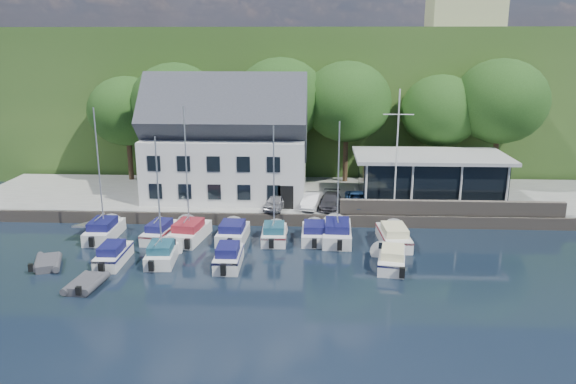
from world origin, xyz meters
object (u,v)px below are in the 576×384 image
at_px(harbor_building, 227,149).
at_px(boat_r1_6, 338,179).
at_px(car_blue, 357,199).
at_px(boat_r1_4, 274,187).
at_px(car_dgrey, 330,201).
at_px(car_white, 312,200).
at_px(boat_r1_3, 233,231).
at_px(boat_r1_7, 394,234).
at_px(boat_r2_0, 113,253).
at_px(boat_r2_4, 392,257).
at_px(flagpole, 397,152).
at_px(boat_r1_0, 100,178).
at_px(dinghy_1, 86,282).
at_px(boat_r1_2, 187,180).
at_px(car_silver, 276,202).
at_px(club_pavilion, 429,177).
at_px(boat_r1_1, 158,184).
at_px(boat_r2_2, 229,255).
at_px(dinghy_0, 48,261).
at_px(boat_r2_1, 159,201).
at_px(boat_r1_5, 314,231).

height_order(harbor_building, boat_r1_6, harbor_building).
relative_size(car_blue, boat_r1_6, 0.41).
bearing_deg(boat_r1_4, car_dgrey, 50.80).
height_order(car_white, boat_r1_3, car_white).
bearing_deg(boat_r1_7, boat_r2_0, -170.07).
xyz_separation_m(boat_r1_6, boat_r2_4, (3.48, -5.10, -4.07)).
distance_m(car_white, boat_r1_7, 8.54).
bearing_deg(car_blue, flagpole, -19.35).
distance_m(boat_r1_0, boat_r2_4, 22.19).
bearing_deg(car_blue, harbor_building, 166.68).
height_order(boat_r1_3, dinghy_1, boat_r1_3).
bearing_deg(boat_r1_3, boat_r2_4, -19.71).
height_order(boat_r1_3, boat_r1_7, boat_r1_7).
bearing_deg(harbor_building, boat_r2_4, -46.32).
bearing_deg(boat_r2_0, boat_r1_2, 48.81).
bearing_deg(car_dgrey, flagpole, -4.30).
xyz_separation_m(car_silver, car_white, (2.98, 0.54, -0.00)).
height_order(car_dgrey, dinghy_1, car_dgrey).
bearing_deg(car_silver, boat_r1_6, -29.96).
distance_m(club_pavilion, car_silver, 13.82).
xyz_separation_m(harbor_building, boat_r1_1, (-3.86, -8.95, -1.08)).
bearing_deg(boat_r2_2, boat_r1_3, 94.16).
relative_size(car_blue, boat_r1_7, 0.56).
xyz_separation_m(harbor_building, flagpole, (14.49, -4.32, 0.67)).
bearing_deg(boat_r2_0, boat_r1_4, 24.36).
height_order(club_pavilion, car_silver, club_pavilion).
height_order(boat_r1_1, dinghy_0, boat_r1_1).
bearing_deg(boat_r1_3, car_silver, 62.37).
distance_m(car_dgrey, boat_r1_2, 12.67).
bearing_deg(dinghy_1, boat_r2_4, 18.31).
bearing_deg(boat_r1_1, harbor_building, 74.51).
height_order(boat_r1_7, boat_r2_1, boat_r2_1).
bearing_deg(boat_r1_4, boat_r2_2, -119.94).
bearing_deg(boat_r1_2, car_dgrey, 36.69).
distance_m(boat_r1_3, boat_r1_7, 12.08).
bearing_deg(car_blue, boat_r1_4, -136.12).
xyz_separation_m(car_dgrey, flagpole, (5.22, -0.93, 4.43)).
xyz_separation_m(club_pavilion, boat_r1_4, (-13.11, -8.59, 1.20)).
bearing_deg(harbor_building, boat_r2_1, -100.41).
distance_m(boat_r1_5, boat_r1_6, 4.42).
relative_size(boat_r1_1, dinghy_1, 2.77).
bearing_deg(flagpole, boat_r2_4, -98.22).
relative_size(boat_r2_1, boat_r2_2, 1.58).
bearing_deg(boat_r1_3, boat_r2_2, -82.81).
xyz_separation_m(boat_r1_0, boat_r2_1, (5.70, -4.53, -0.39)).
xyz_separation_m(flagpole, boat_r1_2, (-16.06, -4.84, -1.32)).
xyz_separation_m(harbor_building, car_blue, (11.51, -3.15, -3.69)).
distance_m(car_silver, dinghy_0, 18.25).
bearing_deg(flagpole, boat_r1_6, -138.19).
bearing_deg(boat_r2_1, club_pavilion, 28.27).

